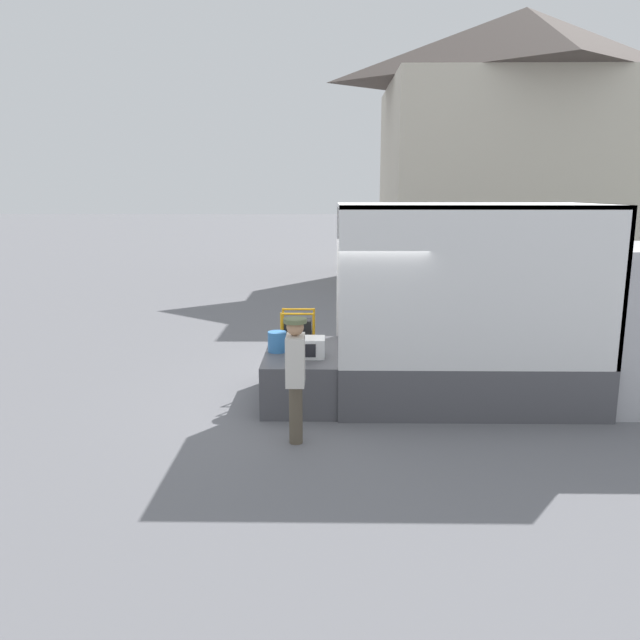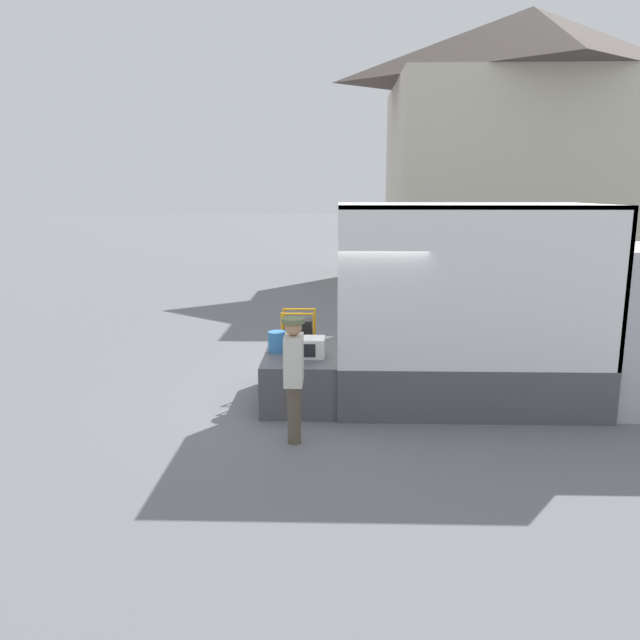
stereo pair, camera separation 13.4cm
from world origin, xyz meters
The scene contains 8 objects.
ground_plane centered at (0.00, 0.00, 0.00)m, with size 160.00×160.00×0.00m, color slate.
box_truck centered at (3.56, 0.00, 1.03)m, with size 5.92×2.21×3.12m.
tailgate_deck centered at (-0.57, 0.00, 0.40)m, with size 1.15×2.10×0.79m, color #4C4C51.
microwave centered at (-0.44, -0.34, 0.94)m, with size 0.48×0.43×0.30m.
portable_generator centered at (-0.64, 0.55, 1.00)m, with size 0.57×0.44×0.55m.
orange_bucket centered at (-0.96, -0.05, 0.96)m, with size 0.30×0.30×0.33m.
worker_person centered at (-0.57, -1.82, 1.04)m, with size 0.31×0.44×1.70m.
house_backdrop centered at (6.70, 13.69, 4.85)m, with size 9.81×7.45×9.52m.
Camera 1 is at (-0.15, -9.66, 3.31)m, focal length 35.00 mm.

